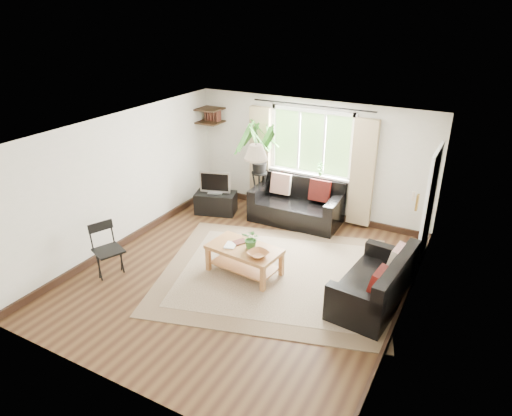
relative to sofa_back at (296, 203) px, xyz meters
The scene contains 24 objects.
floor 2.28m from the sofa_back, 88.02° to the right, with size 5.50×5.50×0.00m, color #321C10.
ceiling 2.99m from the sofa_back, 88.02° to the right, with size 5.50×5.50×0.00m, color white.
wall_back 0.93m from the sofa_back, 81.29° to the left, with size 5.00×0.02×2.40m, color silver.
wall_front 5.06m from the sofa_back, 89.11° to the right, with size 5.00×0.02×2.40m, color silver.
wall_left 3.39m from the sofa_back, 137.19° to the right, with size 0.02×5.50×2.40m, color silver.
wall_right 3.51m from the sofa_back, 41.04° to the right, with size 0.02×5.50×2.40m, color silver.
rug 2.10m from the sofa_back, 75.76° to the right, with size 3.64×3.12×0.02m, color #C1B195.
window 1.22m from the sofa_back, 80.56° to the left, with size 2.50×0.16×2.16m, color white, non-canonical shape.
door 2.67m from the sofa_back, 12.05° to the right, with size 0.06×0.96×2.06m, color silver.
corner_shelf 2.64m from the sofa_back, behind, with size 0.50×0.50×0.34m, color black, non-canonical shape.
pendant_lamp 2.46m from the sofa_back, 87.59° to the right, with size 0.36×0.36×0.54m, color beige, non-canonical shape.
wall_sconce 3.44m from the sofa_back, 37.79° to the right, with size 0.12×0.12×0.28m, color beige, non-canonical shape.
sofa_back is the anchor object (origin of this frame).
sofa_right 2.90m from the sofa_back, 43.19° to the right, with size 0.81×1.63×0.76m, color black, non-canonical shape.
coffee_table 2.20m from the sofa_back, 88.66° to the right, with size 1.18×0.65×0.48m, color #915C2F, non-canonical shape.
table_plant 2.17m from the sofa_back, 85.64° to the right, with size 0.30×0.26×0.33m, color #346A2A.
bowl 2.37m from the sofa_back, 80.70° to the right, with size 0.32×0.32×0.08m, color #A16437.
book_a 2.29m from the sofa_back, 96.52° to the right, with size 0.18×0.24×0.02m, color white.
book_b 2.05m from the sofa_back, 94.78° to the right, with size 0.17×0.22×0.02m, color #582B23.
tv_stand 1.73m from the sofa_back, 166.26° to the right, with size 0.83×0.47×0.45m, color black.
tv 1.74m from the sofa_back, 166.26° to the right, with size 0.64×0.21×0.49m, color #A5A5AA, non-canonical shape.
palm_stand 1.03m from the sofa_back, behind, with size 0.76×0.76×1.95m, color black, non-canonical shape.
folding_chair 3.76m from the sofa_back, 119.13° to the right, with size 0.46×0.46×0.89m, color black, non-canonical shape.
sill_plant 0.82m from the sofa_back, 49.69° to the left, with size 0.14×0.10×0.27m, color #2D6023.
Camera 1 is at (3.20, -5.52, 4.10)m, focal length 32.00 mm.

